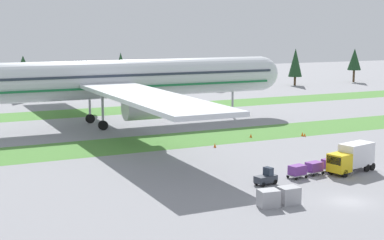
{
  "coord_description": "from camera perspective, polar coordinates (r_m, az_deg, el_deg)",
  "views": [
    {
      "loc": [
        -39.5,
        -45.14,
        17.7
      ],
      "look_at": [
        -2.23,
        32.7,
        4.0
      ],
      "focal_mm": 54.37,
      "sensor_mm": 36.0,
      "label": 1
    }
  ],
  "objects": [
    {
      "name": "ground_plane",
      "position": [
        62.54,
        15.09,
        -7.74
      ],
      "size": [
        400.0,
        400.0,
        0.0
      ],
      "primitive_type": "plane",
      "color": "gray"
    },
    {
      "name": "grass_strip_near",
      "position": [
        93.6,
        -0.13,
        -1.88
      ],
      "size": [
        320.0,
        12.29,
        0.01
      ],
      "primitive_type": "cube",
      "color": "#4C8438",
      "rests_on": "ground"
    },
    {
      "name": "grass_strip_far",
      "position": [
        127.16,
        -7.23,
        0.95
      ],
      "size": [
        320.0,
        12.29,
        0.01
      ],
      "primitive_type": "cube",
      "color": "#4C8438",
      "rests_on": "ground"
    },
    {
      "name": "airliner",
      "position": [
        106.47,
        -8.3,
        3.98
      ],
      "size": [
        71.97,
        88.06,
        23.77
      ],
      "rotation": [
        0.0,
        0.0,
        -1.57
      ],
      "color": "silver",
      "rests_on": "ground"
    },
    {
      "name": "baggage_tug",
      "position": [
        67.1,
        7.29,
        -5.63
      ],
      "size": [
        2.79,
        1.74,
        1.97
      ],
      "rotation": [
        0.0,
        0.0,
        1.75
      ],
      "color": "#2D333D",
      "rests_on": "ground"
    },
    {
      "name": "cargo_dolly_lead",
      "position": [
        70.51,
        10.29,
        -4.9
      ],
      "size": [
        2.43,
        1.87,
        1.55
      ],
      "rotation": [
        0.0,
        0.0,
        1.75
      ],
      "color": "#A3A3A8",
      "rests_on": "ground"
    },
    {
      "name": "cargo_dolly_second",
      "position": [
        72.58,
        11.88,
        -4.54
      ],
      "size": [
        2.43,
        1.87,
        1.55
      ],
      "rotation": [
        0.0,
        0.0,
        1.75
      ],
      "color": "#A3A3A8",
      "rests_on": "ground"
    },
    {
      "name": "cargo_dolly_third",
      "position": [
        74.7,
        13.39,
        -4.21
      ],
      "size": [
        2.43,
        1.87,
        1.55
      ],
      "rotation": [
        0.0,
        0.0,
        1.75
      ],
      "color": "#A3A3A8",
      "rests_on": "ground"
    },
    {
      "name": "catering_truck",
      "position": [
        74.47,
        15.4,
        -3.52
      ],
      "size": [
        7.3,
        3.82,
        3.58
      ],
      "rotation": [
        0.0,
        0.0,
        1.8
      ],
      "color": "yellow",
      "rests_on": "ground"
    },
    {
      "name": "ground_crew_marshaller",
      "position": [
        80.42,
        15.18,
        -3.32
      ],
      "size": [
        0.56,
        0.36,
        1.74
      ],
      "rotation": [
        0.0,
        0.0,
        3.25
      ],
      "color": "black",
      "rests_on": "ground"
    },
    {
      "name": "uld_container_0",
      "position": [
        59.03,
        7.51,
        -7.62
      ],
      "size": [
        2.19,
        1.85,
        1.74
      ],
      "primitive_type": "cube",
      "rotation": [
        0.0,
        0.0,
        -0.13
      ],
      "color": "#A3A3A8",
      "rests_on": "ground"
    },
    {
      "name": "uld_container_1",
      "position": [
        60.29,
        9.48,
        -7.3
      ],
      "size": [
        2.01,
        1.62,
        1.76
      ],
      "primitive_type": "cube",
      "rotation": [
        0.0,
        0.0,
        -0.01
      ],
      "color": "#A3A3A8",
      "rests_on": "ground"
    },
    {
      "name": "taxiway_marker_0",
      "position": [
        87.13,
        2.27,
        -2.49
      ],
      "size": [
        0.44,
        0.44,
        0.66
      ],
      "primitive_type": "cone",
      "color": "orange",
      "rests_on": "ground"
    },
    {
      "name": "taxiway_marker_1",
      "position": [
        97.8,
        10.77,
        -1.36
      ],
      "size": [
        0.44,
        0.44,
        0.69
      ],
      "primitive_type": "cone",
      "color": "orange",
      "rests_on": "ground"
    },
    {
      "name": "taxiway_marker_2",
      "position": [
        97.58,
        10.99,
        -1.43
      ],
      "size": [
        0.44,
        0.44,
        0.57
      ],
      "primitive_type": "cone",
      "color": "orange",
      "rests_on": "ground"
    },
    {
      "name": "taxiway_marker_3",
      "position": [
        95.42,
        5.79,
        -1.53
      ],
      "size": [
        0.44,
        0.44,
        0.62
      ],
      "primitive_type": "cone",
      "color": "orange",
      "rests_on": "ground"
    },
    {
      "name": "distant_tree_line",
      "position": [
        154.19,
        -13.14,
        4.85
      ],
      "size": [
        189.65,
        9.23,
        11.76
      ],
      "color": "#4C3823",
      "rests_on": "ground"
    }
  ]
}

